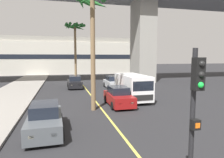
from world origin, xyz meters
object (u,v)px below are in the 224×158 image
(car_queue_front, at_px, (45,120))
(delivery_van, at_px, (132,86))
(car_queue_second, at_px, (119,97))
(car_queue_fourth, at_px, (113,83))
(car_queue_third, at_px, (75,82))
(traffic_light_median_near, at_px, (195,111))
(palm_tree_near_median, at_px, (75,33))
(palm_tree_mid_median, at_px, (92,15))

(car_queue_front, height_order, delivery_van, delivery_van)
(car_queue_second, distance_m, car_queue_fourth, 9.37)
(car_queue_second, bearing_deg, delivery_van, 43.46)
(car_queue_second, height_order, car_queue_fourth, same)
(car_queue_third, height_order, car_queue_fourth, same)
(traffic_light_median_near, bearing_deg, car_queue_second, 82.83)
(car_queue_second, relative_size, palm_tree_near_median, 0.44)
(car_queue_fourth, distance_m, palm_tree_mid_median, 12.63)
(car_queue_second, relative_size, palm_tree_mid_median, 0.48)
(car_queue_front, distance_m, car_queue_fourth, 15.92)
(car_queue_third, relative_size, car_queue_fourth, 1.00)
(car_queue_third, xyz_separation_m, palm_tree_mid_median, (0.63, -11.52, 6.26))
(car_queue_second, xyz_separation_m, palm_tree_mid_median, (-2.27, -0.99, 6.26))
(car_queue_front, distance_m, car_queue_third, 15.71)
(car_queue_front, xyz_separation_m, palm_tree_near_median, (3.14, 22.38, 7.11))
(car_queue_fourth, bearing_deg, traffic_light_median_near, -99.03)
(car_queue_second, bearing_deg, car_queue_front, -137.53)
(car_queue_front, height_order, car_queue_second, same)
(car_queue_third, height_order, delivery_van, delivery_van)
(delivery_van, height_order, palm_tree_mid_median, palm_tree_mid_median)
(traffic_light_median_near, relative_size, palm_tree_near_median, 0.45)
(car_queue_second, xyz_separation_m, delivery_van, (1.82, 1.73, 0.57))
(delivery_van, relative_size, palm_tree_near_median, 0.56)
(car_queue_fourth, xyz_separation_m, palm_tree_near_median, (-4.15, 8.22, 7.11))
(car_queue_fourth, bearing_deg, palm_tree_mid_median, -112.03)
(car_queue_second, height_order, traffic_light_median_near, traffic_light_median_near)
(car_queue_fourth, xyz_separation_m, palm_tree_mid_median, (-4.12, -10.18, 6.26))
(car_queue_front, bearing_deg, car_queue_second, 42.47)
(traffic_light_median_near, bearing_deg, car_queue_front, 120.25)
(car_queue_third, height_order, traffic_light_median_near, traffic_light_median_near)
(car_queue_third, distance_m, traffic_light_median_near, 22.42)
(traffic_light_median_near, bearing_deg, palm_tree_near_median, 91.61)
(car_queue_front, distance_m, delivery_van, 9.89)
(car_queue_third, relative_size, palm_tree_mid_median, 0.48)
(car_queue_third, relative_size, palm_tree_near_median, 0.44)
(car_queue_front, xyz_separation_m, traffic_light_median_near, (3.95, -6.78, 1.99))
(car_queue_second, bearing_deg, car_queue_third, 105.39)
(car_queue_fourth, relative_size, palm_tree_mid_median, 0.47)
(car_queue_third, bearing_deg, delivery_van, -61.78)
(palm_tree_mid_median, bearing_deg, traffic_light_median_near, -85.81)
(palm_tree_near_median, bearing_deg, car_queue_fourth, -63.24)
(car_queue_second, xyz_separation_m, car_queue_third, (-2.90, 10.53, 0.00))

